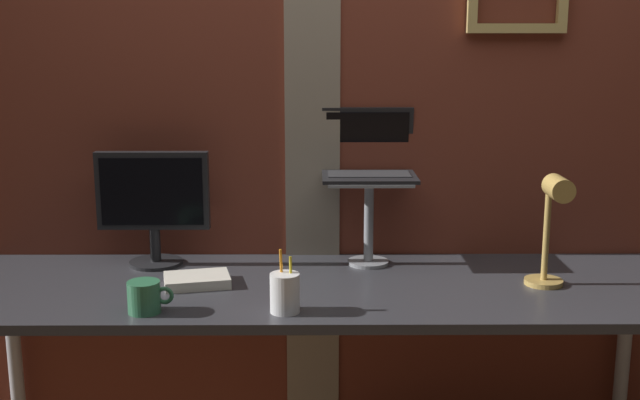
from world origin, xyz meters
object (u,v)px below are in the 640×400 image
at_px(monitor, 153,199).
at_px(coffee_mug, 145,297).
at_px(laptop, 368,157).
at_px(desk_lamp, 553,219).
at_px(pen_cup, 285,293).

height_order(monitor, coffee_mug, monitor).
height_order(laptop, desk_lamp, laptop).
relative_size(monitor, pen_cup, 2.16).
xyz_separation_m(monitor, pen_cup, (0.46, -0.47, -0.17)).
height_order(desk_lamp, pen_cup, desk_lamp).
bearing_deg(laptop, coffee_mug, -141.23).
relative_size(desk_lamp, pen_cup, 2.01).
bearing_deg(desk_lamp, coffee_mug, -170.97).
xyz_separation_m(monitor, laptop, (0.72, 0.06, 0.13)).
distance_m(monitor, desk_lamp, 1.29).
relative_size(monitor, desk_lamp, 1.07).
bearing_deg(desk_lamp, monitor, 167.62).
bearing_deg(coffee_mug, laptop, 38.77).
xyz_separation_m(desk_lamp, coffee_mug, (-1.20, -0.19, -0.18)).
bearing_deg(monitor, desk_lamp, -12.38).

